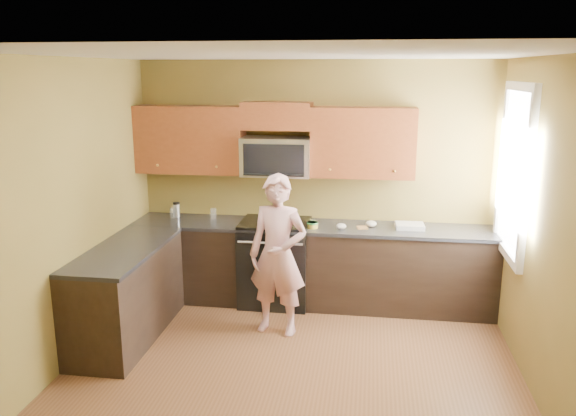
% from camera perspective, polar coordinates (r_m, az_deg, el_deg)
% --- Properties ---
extents(floor, '(4.00, 4.00, 0.00)m').
position_cam_1_polar(floor, '(5.09, 0.10, -16.85)').
color(floor, brown).
rests_on(floor, ground).
extents(ceiling, '(4.00, 4.00, 0.00)m').
position_cam_1_polar(ceiling, '(4.39, 0.12, 15.15)').
color(ceiling, white).
rests_on(ceiling, ground).
extents(wall_back, '(4.00, 0.00, 4.00)m').
position_cam_1_polar(wall_back, '(6.49, 2.65, 2.67)').
color(wall_back, brown).
rests_on(wall_back, ground).
extents(wall_front, '(4.00, 0.00, 4.00)m').
position_cam_1_polar(wall_front, '(2.72, -6.13, -13.39)').
color(wall_front, brown).
rests_on(wall_front, ground).
extents(wall_left, '(0.00, 4.00, 4.00)m').
position_cam_1_polar(wall_left, '(5.23, -22.15, -1.05)').
color(wall_left, brown).
rests_on(wall_left, ground).
extents(wall_right, '(0.00, 4.00, 4.00)m').
position_cam_1_polar(wall_right, '(4.72, 24.94, -2.83)').
color(wall_right, brown).
rests_on(wall_right, ground).
extents(cabinet_back_run, '(4.00, 0.60, 0.88)m').
position_cam_1_polar(cabinet_back_run, '(6.44, 2.29, -5.81)').
color(cabinet_back_run, black).
rests_on(cabinet_back_run, floor).
extents(cabinet_left_run, '(0.60, 1.60, 0.88)m').
position_cam_1_polar(cabinet_left_run, '(5.87, -15.84, -8.33)').
color(cabinet_left_run, black).
rests_on(cabinet_left_run, floor).
extents(countertop_back, '(4.00, 0.62, 0.04)m').
position_cam_1_polar(countertop_back, '(6.30, 2.32, -1.89)').
color(countertop_back, black).
rests_on(countertop_back, cabinet_back_run).
extents(countertop_left, '(0.62, 1.60, 0.04)m').
position_cam_1_polar(countertop_left, '(5.72, -16.05, -4.05)').
color(countertop_left, black).
rests_on(countertop_left, cabinet_left_run).
extents(stove, '(0.76, 0.65, 0.95)m').
position_cam_1_polar(stove, '(6.46, -1.28, -5.42)').
color(stove, black).
rests_on(stove, floor).
extents(microwave, '(0.76, 0.40, 0.42)m').
position_cam_1_polar(microwave, '(6.33, -1.13, 3.32)').
color(microwave, silver).
rests_on(microwave, wall_back).
extents(upper_cab_left, '(1.22, 0.33, 0.75)m').
position_cam_1_polar(upper_cab_left, '(6.60, -9.61, 3.55)').
color(upper_cab_left, brown).
rests_on(upper_cab_left, wall_back).
extents(upper_cab_right, '(1.12, 0.33, 0.75)m').
position_cam_1_polar(upper_cab_right, '(6.28, 7.42, 3.12)').
color(upper_cab_right, brown).
rests_on(upper_cab_right, wall_back).
extents(upper_cab_over_mw, '(0.76, 0.33, 0.30)m').
position_cam_1_polar(upper_cab_over_mw, '(6.28, -1.11, 9.22)').
color(upper_cab_over_mw, brown).
rests_on(upper_cab_over_mw, wall_back).
extents(window, '(0.06, 1.06, 1.66)m').
position_cam_1_polar(window, '(5.78, 21.79, 3.36)').
color(window, white).
rests_on(window, wall_right).
extents(woman, '(0.65, 0.49, 1.61)m').
position_cam_1_polar(woman, '(5.63, -1.01, -4.75)').
color(woman, '#CA6574').
rests_on(woman, floor).
extents(frying_pan, '(0.24, 0.41, 0.05)m').
position_cam_1_polar(frying_pan, '(6.16, -2.02, -1.76)').
color(frying_pan, black).
rests_on(frying_pan, stove).
extents(butter_tub, '(0.12, 0.12, 0.09)m').
position_cam_1_polar(butter_tub, '(6.17, 2.46, -2.02)').
color(butter_tub, gold).
rests_on(butter_tub, countertop_back).
extents(toast_slice, '(0.13, 0.13, 0.01)m').
position_cam_1_polar(toast_slice, '(6.21, 7.45, -1.96)').
color(toast_slice, '#B27F47').
rests_on(toast_slice, countertop_back).
extents(napkin_a, '(0.11, 0.12, 0.06)m').
position_cam_1_polar(napkin_a, '(6.15, 5.35, -1.84)').
color(napkin_a, silver).
rests_on(napkin_a, countertop_back).
extents(napkin_b, '(0.14, 0.15, 0.07)m').
position_cam_1_polar(napkin_b, '(6.28, 8.32, -1.57)').
color(napkin_b, silver).
rests_on(napkin_b, countertop_back).
extents(dish_towel, '(0.31, 0.25, 0.05)m').
position_cam_1_polar(dish_towel, '(6.30, 12.10, -1.77)').
color(dish_towel, silver).
rests_on(dish_towel, countertop_back).
extents(travel_mug, '(0.10, 0.10, 0.17)m').
position_cam_1_polar(travel_mug, '(6.76, -11.07, -0.87)').
color(travel_mug, silver).
rests_on(travel_mug, countertop_back).
extents(glass_a, '(0.07, 0.07, 0.12)m').
position_cam_1_polar(glass_a, '(6.71, -11.45, -0.48)').
color(glass_a, silver).
rests_on(glass_a, countertop_back).
extents(glass_c, '(0.09, 0.09, 0.12)m').
position_cam_1_polar(glass_c, '(6.59, -7.48, -0.58)').
color(glass_c, silver).
rests_on(glass_c, countertop_back).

